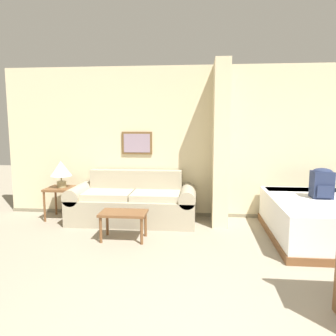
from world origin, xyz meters
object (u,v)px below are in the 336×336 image
object	(u,v)px
bed	(329,219)
couch	(133,203)
coffee_table	(124,216)
backpack	(322,183)
table_lamp	(61,170)

from	to	relation	value
bed	couch	bearing A→B (deg)	169.06
coffee_table	bed	bearing A→B (deg)	5.95
couch	backpack	world-z (taller)	backpack
table_lamp	bed	size ratio (longest dim) A/B	0.24
coffee_table	bed	distance (m)	2.90
couch	backpack	bearing A→B (deg)	-9.38
couch	coffee_table	bearing A→B (deg)	-87.21
table_lamp	bed	distance (m)	4.25
couch	coffee_table	size ratio (longest dim) A/B	3.22
bed	backpack	bearing A→B (deg)	133.64
couch	bed	world-z (taller)	couch
table_lamp	bed	world-z (taller)	table_lamp
coffee_table	table_lamp	world-z (taller)	table_lamp
table_lamp	bed	bearing A→B (deg)	-8.44
backpack	table_lamp	bearing A→B (deg)	172.72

